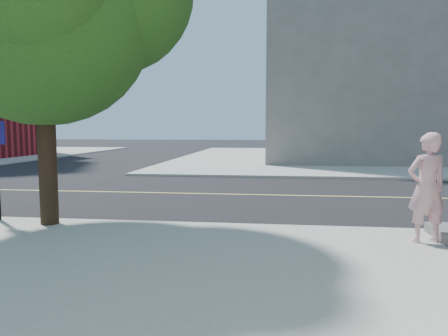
# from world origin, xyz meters

# --- Properties ---
(ground) EXTENTS (140.00, 140.00, 0.00)m
(ground) POSITION_xyz_m (0.00, 0.00, 0.00)
(ground) COLOR black
(ground) RESTS_ON ground
(road_ew) EXTENTS (140.00, 9.00, 0.01)m
(road_ew) POSITION_xyz_m (0.00, 4.50, 0.01)
(road_ew) COLOR black
(road_ew) RESTS_ON ground
(sidewalk_ne) EXTENTS (29.00, 25.00, 0.12)m
(sidewalk_ne) POSITION_xyz_m (13.50, 21.50, 0.06)
(sidewalk_ne) COLOR #A6A69B
(sidewalk_ne) RESTS_ON ground
(filler_ne) EXTENTS (18.00, 16.00, 14.00)m
(filler_ne) POSITION_xyz_m (14.00, 22.00, 7.12)
(filler_ne) COLOR slate
(filler_ne) RESTS_ON sidewalk_ne
(man_on_phone) EXTENTS (0.79, 0.61, 1.90)m
(man_on_phone) POSITION_xyz_m (8.13, -1.01, 1.07)
(man_on_phone) COLOR #D79DA5
(man_on_phone) RESTS_ON sidewalk_se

